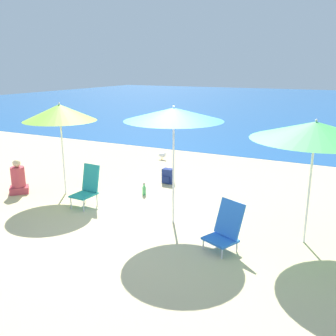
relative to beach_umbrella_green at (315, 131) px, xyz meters
name	(u,v)px	position (x,y,z in m)	size (l,w,h in m)	color
ground_plane	(155,224)	(-2.62, -0.48, -1.91)	(60.00, 60.00, 0.00)	#D1BA89
sea_water	(312,104)	(-2.62, 25.55, -1.91)	(60.00, 40.00, 0.01)	#1E5699
beach_umbrella_green	(315,131)	(0.00, 0.00, 0.00)	(2.03, 2.03, 2.10)	white
beach_umbrella_blue	(174,114)	(-2.35, -0.24, 0.15)	(1.80, 1.80, 2.22)	white
beach_umbrella_lime	(60,113)	(-5.36, 0.16, -0.02)	(1.63, 1.63, 2.12)	white
beach_chair_teal	(87,186)	(-4.38, -0.24, -1.48)	(0.43, 0.60, 0.87)	silver
beach_chair_blue	(226,228)	(-1.13, -0.82, -1.54)	(0.65, 0.67, 0.79)	silver
person_seated_near	(18,180)	(-6.35, -0.31, -1.59)	(0.54, 0.54, 0.81)	#BF3F4C
backpack_navy	(168,176)	(-3.56, 1.95, -1.73)	(0.27, 0.22, 0.37)	navy
water_bottle	(144,190)	(-3.64, 0.88, -1.80)	(0.08, 0.08, 0.28)	#4CB266
seagull	(162,155)	(-4.84, 4.10, -1.77)	(0.27, 0.11, 0.23)	gold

